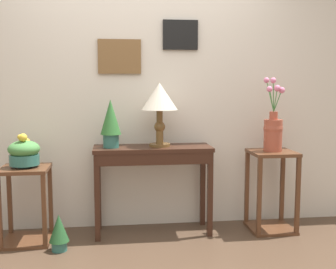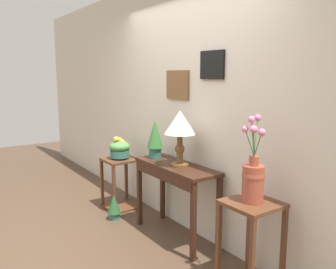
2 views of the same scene
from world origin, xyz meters
The scene contains 10 objects.
ground_plane centered at (0.00, 0.00, 0.00)m, with size 12.00×12.00×0.01m, color #4C3828.
back_wall_with_art centered at (0.00, 1.34, 1.40)m, with size 9.00×0.13×2.80m.
console_table centered at (0.10, 1.04, 0.66)m, with size 1.05×0.38×0.79m.
table_lamp centered at (0.16, 1.06, 1.20)m, with size 0.32×0.32×0.56m.
potted_plant_on_console centered at (-0.27, 1.04, 1.03)m, with size 0.18×0.18×0.42m.
pedestal_stand_left centered at (-0.99, 0.96, 0.33)m, with size 0.40×0.40×0.65m.
planter_bowl_wide_left centered at (-0.99, 0.96, 0.78)m, with size 0.26×0.26×0.29m.
pedestal_stand_right centered at (1.19, 1.00, 0.37)m, with size 0.40×0.40×0.74m.
flower_vase_tall_right centered at (1.19, 1.00, 0.94)m, with size 0.18×0.19×0.67m.
potted_plant_floor centered at (-0.69, 0.72, 0.17)m, with size 0.16×0.16×0.31m.
Camera 2 is at (2.95, -1.00, 1.71)m, focal length 37.73 mm.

